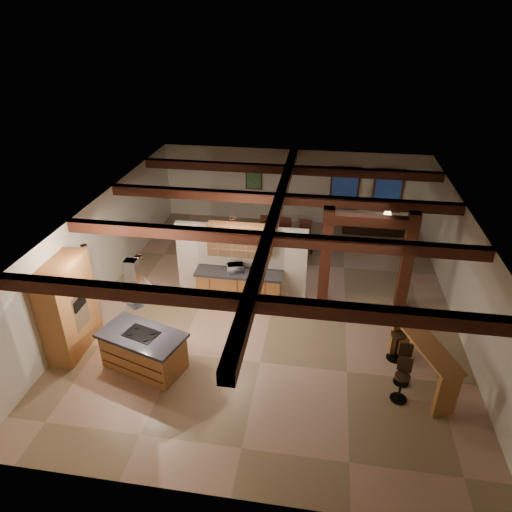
# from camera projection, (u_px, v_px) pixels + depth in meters

# --- Properties ---
(ground) EXTENTS (12.00, 12.00, 0.00)m
(ground) POSITION_uv_depth(u_px,v_px,m) (273.00, 305.00, 13.17)
(ground) COLOR tan
(ground) RESTS_ON ground
(room_walls) EXTENTS (12.00, 12.00, 12.00)m
(room_walls) POSITION_uv_depth(u_px,v_px,m) (274.00, 250.00, 12.32)
(room_walls) COLOR beige
(room_walls) RESTS_ON ground
(ceiling_beams) EXTENTS (10.00, 12.00, 0.28)m
(ceiling_beams) POSITION_uv_depth(u_px,v_px,m) (275.00, 217.00, 11.85)
(ceiling_beams) COLOR #3A1E0E
(ceiling_beams) RESTS_ON room_walls
(timber_posts) EXTENTS (2.50, 0.30, 2.90)m
(timber_posts) POSITION_uv_depth(u_px,v_px,m) (367.00, 249.00, 12.42)
(timber_posts) COLOR #3A1E0E
(timber_posts) RESTS_ON ground
(partition_wall) EXTENTS (3.80, 0.18, 2.20)m
(partition_wall) POSITION_uv_depth(u_px,v_px,m) (241.00, 260.00, 13.21)
(partition_wall) COLOR beige
(partition_wall) RESTS_ON ground
(pantry_cabinet) EXTENTS (0.67, 1.60, 2.40)m
(pantry_cabinet) POSITION_uv_depth(u_px,v_px,m) (68.00, 307.00, 10.97)
(pantry_cabinet) COLOR #A35A34
(pantry_cabinet) RESTS_ON ground
(back_counter) EXTENTS (2.50, 0.66, 0.94)m
(back_counter) POSITION_uv_depth(u_px,v_px,m) (239.00, 286.00, 13.17)
(back_counter) COLOR #A35A34
(back_counter) RESTS_ON ground
(upper_display_cabinet) EXTENTS (1.80, 0.36, 0.95)m
(upper_display_cabinet) POSITION_uv_depth(u_px,v_px,m) (240.00, 240.00, 12.69)
(upper_display_cabinet) COLOR #A35A34
(upper_display_cabinet) RESTS_ON partition_wall
(range_hood) EXTENTS (1.10, 1.10, 1.40)m
(range_hood) POSITION_uv_depth(u_px,v_px,m) (137.00, 304.00, 10.05)
(range_hood) COLOR silver
(range_hood) RESTS_ON room_walls
(back_windows) EXTENTS (2.70, 0.07, 1.70)m
(back_windows) POSITION_uv_depth(u_px,v_px,m) (366.00, 190.00, 17.22)
(back_windows) COLOR #3A1E0E
(back_windows) RESTS_ON room_walls
(framed_art) EXTENTS (0.65, 0.05, 0.85)m
(framed_art) POSITION_uv_depth(u_px,v_px,m) (254.00, 179.00, 17.71)
(framed_art) COLOR #3A1E0E
(framed_art) RESTS_ON room_walls
(recessed_cans) EXTENTS (3.16, 2.46, 0.03)m
(recessed_cans) POSITION_uv_depth(u_px,v_px,m) (155.00, 239.00, 10.46)
(recessed_cans) COLOR silver
(recessed_cans) RESTS_ON room_walls
(kitchen_island) EXTENTS (2.20, 1.60, 0.98)m
(kitchen_island) POSITION_uv_depth(u_px,v_px,m) (144.00, 350.00, 10.67)
(kitchen_island) COLOR #A35A34
(kitchen_island) RESTS_ON ground
(dining_table) EXTENTS (2.26, 1.69, 0.71)m
(dining_table) POSITION_uv_depth(u_px,v_px,m) (282.00, 245.00, 15.70)
(dining_table) COLOR #37140D
(dining_table) RESTS_ON ground
(sofa) EXTENTS (2.27, 0.89, 0.66)m
(sofa) POSITION_uv_depth(u_px,v_px,m) (373.00, 223.00, 17.35)
(sofa) COLOR black
(sofa) RESTS_ON ground
(microwave) EXTENTS (0.51, 0.42, 0.24)m
(microwave) POSITION_uv_depth(u_px,v_px,m) (235.00, 268.00, 12.91)
(microwave) COLOR #BCBBC0
(microwave) RESTS_ON back_counter
(bar_counter) EXTENTS (1.29, 2.25, 1.15)m
(bar_counter) POSITION_uv_depth(u_px,v_px,m) (423.00, 355.00, 10.09)
(bar_counter) COLOR #A35A34
(bar_counter) RESTS_ON ground
(side_table) EXTENTS (0.55, 0.55, 0.61)m
(side_table) POSITION_uv_depth(u_px,v_px,m) (386.00, 225.00, 17.24)
(side_table) COLOR #3A1E0E
(side_table) RESTS_ON ground
(table_lamp) EXTENTS (0.27, 0.27, 0.31)m
(table_lamp) POSITION_uv_depth(u_px,v_px,m) (388.00, 213.00, 16.98)
(table_lamp) COLOR black
(table_lamp) RESTS_ON side_table
(bar_stool_a) EXTENTS (0.35, 0.35, 1.01)m
(bar_stool_a) POSITION_uv_depth(u_px,v_px,m) (404.00, 364.00, 10.21)
(bar_stool_a) COLOR black
(bar_stool_a) RESTS_ON ground
(bar_stool_b) EXTENTS (0.37, 0.39, 1.04)m
(bar_stool_b) POSITION_uv_depth(u_px,v_px,m) (402.00, 380.00, 9.76)
(bar_stool_b) COLOR black
(bar_stool_b) RESTS_ON ground
(bar_stool_c) EXTENTS (0.40, 0.41, 1.16)m
(bar_stool_c) POSITION_uv_depth(u_px,v_px,m) (398.00, 338.00, 10.90)
(bar_stool_c) COLOR black
(bar_stool_c) RESTS_ON ground
(dining_chairs) EXTENTS (1.99, 1.99, 1.18)m
(dining_chairs) POSITION_uv_depth(u_px,v_px,m) (282.00, 239.00, 15.58)
(dining_chairs) COLOR #3A1E0E
(dining_chairs) RESTS_ON ground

